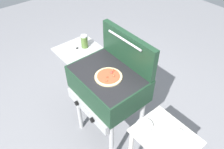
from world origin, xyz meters
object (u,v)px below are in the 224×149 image
Objects in this scene: grill at (107,85)px; topping_bowl_far at (144,126)px; topping_bowl_near at (178,137)px; sauce_jar at (84,41)px; pizza_pepperoni at (109,76)px.

topping_bowl_far is (0.53, -0.07, 0.01)m from grill.
topping_bowl_far is at bearing -151.55° from topping_bowl_near.
grill is 8.25× the size of topping_bowl_far.
topping_bowl_far is (-0.22, -0.12, 0.00)m from topping_bowl_near.
sauce_jar reaches higher than grill.
grill is 0.74m from topping_bowl_near.
pizza_pepperoni is 1.80× the size of sauce_jar.
topping_bowl_near is (0.69, 0.07, -0.14)m from pizza_pepperoni.
pizza_pepperoni is at bearing 174.71° from topping_bowl_far.
topping_bowl_near is 0.25m from topping_bowl_far.
sauce_jar is (-0.44, 0.07, 0.21)m from grill.
grill is 0.49m from sauce_jar.
sauce_jar reaches higher than topping_bowl_near.
sauce_jar reaches higher than pizza_pepperoni.
pizza_pepperoni is 0.49m from topping_bowl_far.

